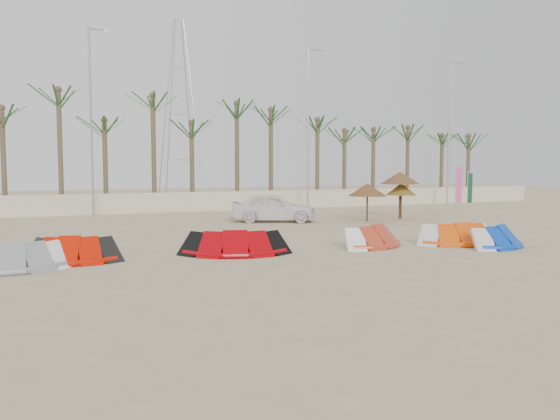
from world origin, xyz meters
name	(u,v)px	position (x,y,z in m)	size (l,w,h in m)	color
ground	(359,269)	(0.00, 0.00, 0.00)	(120.00, 120.00, 0.00)	#C9B28C
boundary_wall	(186,202)	(0.00, 22.00, 0.65)	(60.00, 0.30, 1.30)	beige
palm_line	(189,116)	(0.67, 23.50, 6.44)	(52.00, 4.00, 7.70)	brown
lamp_b	(92,119)	(-5.96, 20.00, 5.77)	(1.25, 0.14, 11.00)	#A5A8AD
lamp_c	(308,126)	(8.04, 20.00, 5.77)	(1.25, 0.14, 11.00)	#A5A8AD
lamp_d	(449,130)	(20.04, 20.00, 5.77)	(1.25, 0.14, 11.00)	#A5A8AD
pylon	(181,205)	(1.00, 28.00, 0.00)	(3.00, 3.00, 14.00)	#A5A8AD
kite_grey	(12,255)	(-9.44, 4.01, 0.42)	(3.34, 1.68, 0.90)	gray
kite_red_left	(71,248)	(-7.79, 4.72, 0.42)	(3.27, 2.14, 0.90)	#C81100
kite_red_mid	(232,241)	(-2.55, 4.27, 0.42)	(3.94, 2.42, 0.90)	#A10007
kite_red_right	(370,235)	(2.85, 3.96, 0.42)	(3.52, 2.57, 0.90)	#B83820
kite_orange	(455,233)	(6.27, 3.16, 0.42)	(3.54, 2.05, 0.90)	#F24F0A
kite_blue	(492,235)	(7.05, 2.04, 0.42)	(3.41, 2.45, 0.90)	#0A3DB5
parasol_left	(367,190)	(7.72, 11.92, 1.73)	(2.12, 2.12, 2.09)	#4C331E
parasol_mid	(400,178)	(10.21, 12.42, 2.35)	(2.27, 2.27, 2.71)	#4C331E
parasol_right	(401,189)	(10.34, 12.47, 1.70)	(1.74, 1.74, 2.06)	#4C331E
flag_pink	(458,186)	(13.41, 11.25, 1.86)	(0.45, 0.06, 3.14)	#A5A8AD
flag_green	(470,189)	(15.02, 12.07, 1.63)	(0.45, 0.09, 2.75)	#A5A8AD
car	(273,208)	(2.84, 13.60, 0.78)	(1.84, 4.56, 1.55)	white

